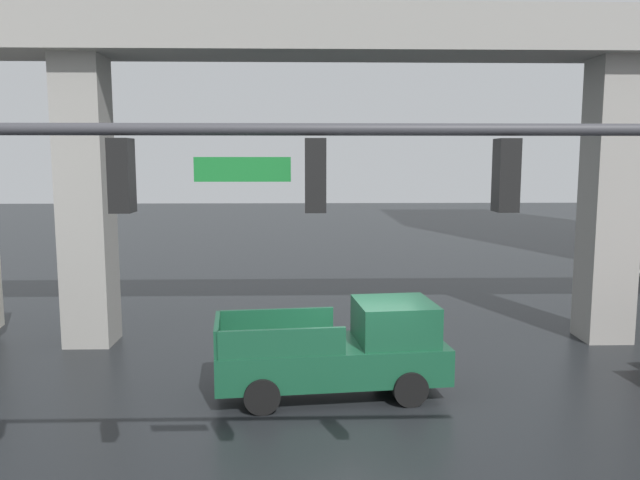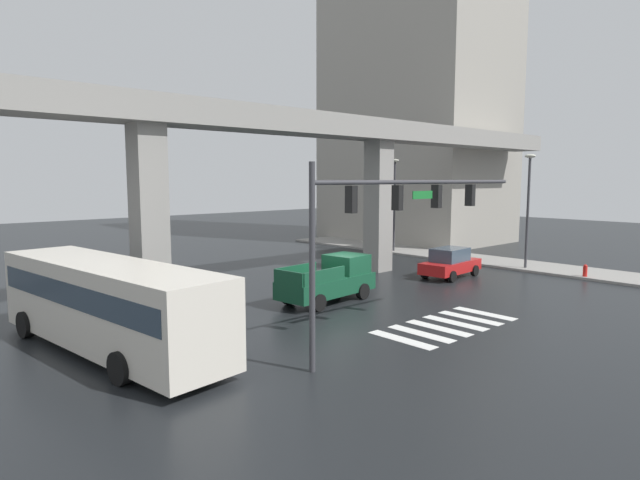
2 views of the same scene
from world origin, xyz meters
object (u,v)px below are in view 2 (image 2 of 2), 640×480
fire_hydrant (585,272)px  street_lamp_mid_block (394,194)px  pickup_truck (331,280)px  street_lamp_near_corner (528,198)px  traffic_signal_mast (394,210)px  city_bus (108,301)px  sedan_red (450,263)px

fire_hydrant → street_lamp_mid_block: bearing=88.4°
pickup_truck → street_lamp_near_corner: 15.51m
traffic_signal_mast → fire_hydrant: size_ratio=12.81×
street_lamp_near_corner → street_lamp_mid_block: (0.00, 10.77, 0.00)m
street_lamp_near_corner → city_bus: bearing=176.4°
traffic_signal_mast → street_lamp_mid_block: (18.07, 15.13, -0.11)m
traffic_signal_mast → street_lamp_mid_block: bearing=39.9°
city_bus → traffic_signal_mast: traffic_signal_mast is taller
pickup_truck → traffic_signal_mast: 8.00m
fire_hydrant → traffic_signal_mast: bearing=-178.1°
traffic_signal_mast → fire_hydrant: bearing=1.9°
street_lamp_near_corner → street_lamp_mid_block: same height
street_lamp_near_corner → fire_hydrant: street_lamp_near_corner is taller
sedan_red → street_lamp_near_corner: (5.66, -1.75, 3.70)m
city_bus → traffic_signal_mast: 9.94m
pickup_truck → street_lamp_mid_block: street_lamp_mid_block is taller
pickup_truck → street_lamp_near_corner: street_lamp_near_corner is taller
city_bus → street_lamp_mid_block: size_ratio=1.52×
sedan_red → city_bus: bearing=-179.5°
city_bus → traffic_signal_mast: bearing=-38.8°
pickup_truck → street_lamp_near_corner: bearing=-7.7°
city_bus → sedan_red: (19.82, 0.17, -0.87)m
street_lamp_mid_block → sedan_red: bearing=-122.1°
street_lamp_near_corner → fire_hydrant: (-0.40, -3.78, -4.13)m
pickup_truck → fire_hydrant: 15.68m
pickup_truck → fire_hydrant: size_ratio=6.20×
street_lamp_near_corner → street_lamp_mid_block: 10.77m
street_lamp_mid_block → street_lamp_near_corner: bearing=-90.0°
pickup_truck → city_bus: 10.55m
sedan_red → fire_hydrant: 7.64m
pickup_truck → traffic_signal_mast: (-3.11, -6.38, 3.68)m
pickup_truck → fire_hydrant: (14.56, -5.80, -0.56)m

